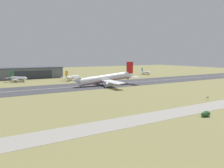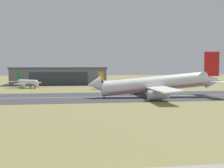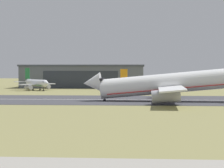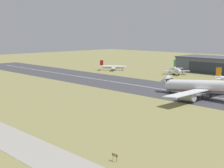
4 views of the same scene
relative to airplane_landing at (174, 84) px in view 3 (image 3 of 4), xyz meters
name	(u,v)px [view 3 (image 3 of 4)]	position (x,y,z in m)	size (l,w,h in m)	color
ground_plane	(134,124)	(-10.87, -53.47, -5.33)	(670.08, 670.08, 0.00)	olive
runway_strip	(138,100)	(-10.87, 4.89, -5.30)	(430.08, 41.07, 0.06)	#3D3D42
runway_centreline	(138,100)	(-10.87, 4.89, -5.26)	(387.07, 0.70, 0.01)	silver
hangar_building	(84,76)	(-39.65, 93.20, 0.53)	(62.34, 29.55, 11.68)	slate
airplane_landing	(174,84)	(0.00, 0.00, 0.00)	(56.55, 56.07, 18.59)	white
airplane_parked_west	(142,85)	(-9.42, 48.23, -2.27)	(21.98, 20.63, 9.62)	white
airplane_parked_centre	(36,83)	(-56.89, 60.70, -2.13)	(19.14, 18.82, 10.08)	silver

